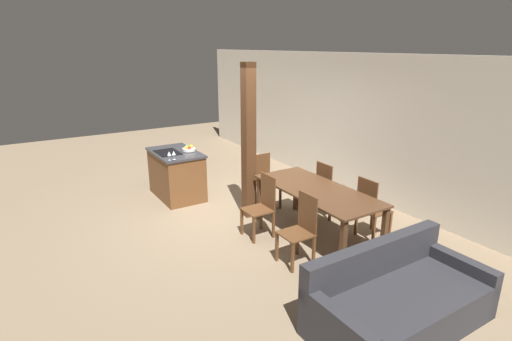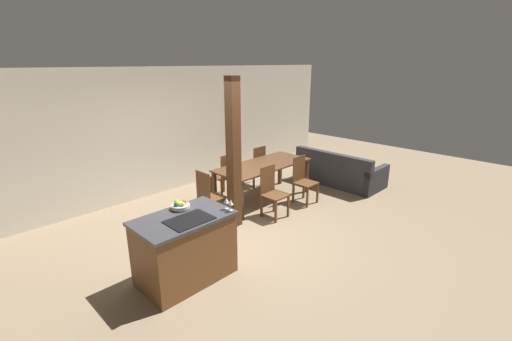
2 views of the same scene
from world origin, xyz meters
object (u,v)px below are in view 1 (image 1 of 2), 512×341
wine_glass_middle (174,153)px  wine_glass_near (169,154)px  couch (398,302)px  timber_post (249,143)px  kitchen_island (177,174)px  dining_chair_far_left (328,189)px  dining_chair_near_left (262,205)px  fruit_bowl (189,149)px  dining_table (317,195)px  dining_chair_far_right (371,208)px  dining_chair_near_right (300,228)px  dining_chair_head_end (264,180)px

wine_glass_middle → wine_glass_near: bearing=-90.0°
couch → timber_post: (-3.25, 0.13, 1.03)m
kitchen_island → wine_glass_middle: size_ratio=7.85×
dining_chair_far_left → dining_chair_near_left: bearing=90.0°
couch → kitchen_island: bearing=97.2°
wine_glass_middle → dining_chair_near_left: size_ratio=0.16×
fruit_bowl → wine_glass_middle: (0.43, -0.46, 0.07)m
dining_table → dining_chair_far_left: 0.84m
wine_glass_middle → dining_chair_far_right: 3.42m
dining_chair_near_right → timber_post: timber_post is taller
timber_post → dining_chair_near_right: bearing=-7.2°
wine_glass_near → dining_table: 2.68m
dining_table → couch: (2.03, -0.59, -0.42)m
dining_table → dining_chair_far_left: dining_chair_far_left is taller
dining_chair_far_right → dining_chair_near_left: bearing=54.7°
kitchen_island → dining_chair_far_left: bearing=39.1°
wine_glass_middle → dining_table: wine_glass_middle is taller
dining_chair_near_right → dining_chair_far_right: (0.00, 1.34, 0.00)m
fruit_bowl → dining_chair_far_left: fruit_bowl is taller
dining_chair_far_right → fruit_bowl: bearing=27.5°
wine_glass_middle → couch: bearing=10.8°
dining_chair_head_end → timber_post: (0.22, -0.46, 0.80)m
couch → dining_chair_far_left: bearing=63.5°
dining_chair_far_left → dining_chair_head_end: same height
dining_chair_near_left → dining_chair_near_right: same height
wine_glass_near → dining_chair_far_left: bearing=51.3°
dining_chair_near_right → couch: size_ratio=0.48×
dining_chair_near_right → dining_chair_far_left: 1.65m
dining_chair_far_right → dining_chair_head_end: same height
kitchen_island → dining_table: (2.74, 1.17, 0.23)m
dining_chair_head_end → couch: size_ratio=0.48×
dining_chair_far_right → timber_post: timber_post is taller
dining_chair_near_left → dining_chair_far_right: (0.95, 1.34, 0.00)m
kitchen_island → timber_post: bearing=25.1°
dining_table → timber_post: size_ratio=0.82×
dining_chair_head_end → couch: (3.47, -0.59, -0.23)m
dining_chair_near_left → dining_chair_far_left: bearing=90.0°
dining_chair_far_left → kitchen_island: bearing=39.1°
fruit_bowl → dining_chair_far_right: size_ratio=0.26×
kitchen_island → fruit_bowl: fruit_bowl is taller
kitchen_island → wine_glass_middle: (0.54, -0.23, 0.57)m
dining_chair_far_left → dining_chair_head_end: size_ratio=1.00×
fruit_bowl → wine_glass_middle: 0.63m
wine_glass_near → dining_chair_far_left: (1.73, 2.15, -0.53)m
fruit_bowl → dining_chair_far_right: (3.10, 1.61, -0.46)m
dining_table → dining_chair_head_end: dining_chair_head_end is taller
fruit_bowl → dining_chair_near_right: 3.15m
wine_glass_near → couch: (4.23, 0.89, -0.76)m
dining_chair_near_left → couch: size_ratio=0.48×
wine_glass_near → dining_chair_near_right: (2.68, 0.81, -0.53)m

